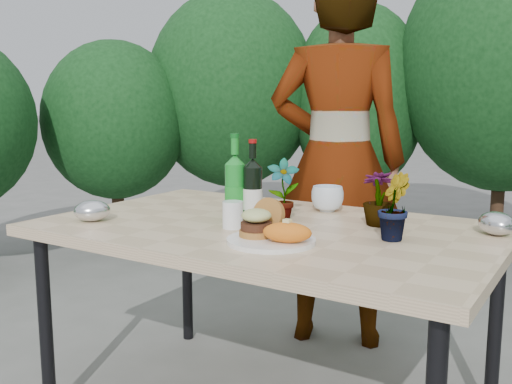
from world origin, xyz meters
The scene contains 17 objects.
patio_table centered at (0.00, 0.00, 0.69)m, with size 1.60×1.00×0.75m.
shrub_hedge centered at (-0.07, 1.82, 1.19)m, with size 6.91×5.18×2.43m.
dinner_plate centered at (0.15, -0.22, 0.76)m, with size 0.28×0.28×0.01m, color white.
burger_stack centered at (0.09, -0.21, 0.81)m, with size 0.11×0.16×0.11m.
sweet_potato centered at (0.21, -0.24, 0.80)m, with size 0.15×0.08×0.06m, color orange.
grilled_veg centered at (0.16, -0.13, 0.78)m, with size 0.08×0.05×0.03m.
wine_bottle centered at (-0.09, 0.04, 0.86)m, with size 0.07×0.07×0.30m.
sparkling_water centered at (-0.16, 0.03, 0.87)m, with size 0.08×0.08×0.32m.
plastic_cup centered at (-0.08, -0.11, 0.80)m, with size 0.07×0.07×0.10m, color white.
seedling_left centered at (0.00, 0.12, 0.86)m, with size 0.12×0.08×0.23m, color #1F521C.
seedling_mid centered at (0.45, 0.02, 0.86)m, with size 0.12×0.10×0.22m, color #25541D.
seedling_right centered at (0.34, 0.20, 0.85)m, with size 0.11×0.11×0.20m, color #2B6021.
blue_bowl centered at (0.07, 0.35, 0.80)m, with size 0.13×0.13×0.10m, color silver.
foil_packet_left centered at (-0.58, -0.29, 0.79)m, with size 0.13×0.11×0.08m, color silver.
foil_packet_right centered at (0.72, 0.27, 0.79)m, with size 0.13×0.11×0.08m, color silver.
person centered at (-0.10, 0.82, 0.91)m, with size 0.66×0.43×1.81m, color #8F5C47.
terracotta_pot centered at (-1.49, 1.81, 0.07)m, with size 0.17×0.17×0.14m.
Camera 1 is at (1.03, -1.72, 1.19)m, focal length 40.00 mm.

